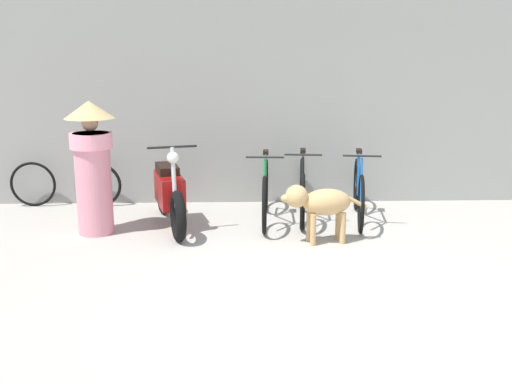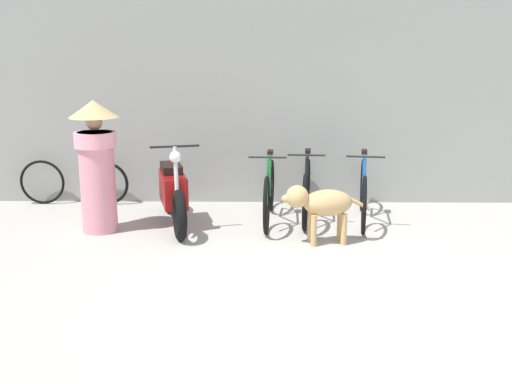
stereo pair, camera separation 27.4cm
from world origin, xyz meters
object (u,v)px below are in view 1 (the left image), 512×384
Objects in this scene: bicycle_0 at (265,193)px; person_in_robes at (92,162)px; motorcycle at (170,194)px; spare_tire_right at (100,185)px; bicycle_1 at (302,191)px; spare_tire_left at (33,184)px; stray_dog at (319,203)px; bicycle_2 at (359,191)px.

bicycle_0 is 1.13× the size of person_in_robes.
person_in_robes is at bearing -88.20° from motorcycle.
person_in_robes is 1.44m from spare_tire_right.
motorcycle reaches higher than bicycle_1.
spare_tire_left is (-2.03, 1.04, -0.10)m from motorcycle.
stray_dog is 3.37m from spare_tire_right.
bicycle_1 is at bearing 85.82° from motorcycle.
spare_tire_right is (-2.78, 0.73, -0.07)m from bicycle_1.
bicycle_1 is 1.08× the size of person_in_robes.
bicycle_2 is at bearing 93.68° from bicycle_0.
bicycle_2 reaches higher than spare_tire_left.
stray_dog is at bearing 10.46° from bicycle_1.
spare_tire_right is at bearing -148.47° from motorcycle.
motorcycle is 1.01m from person_in_robes.
bicycle_1 is at bearing -170.40° from person_in_robes.
bicycle_2 reaches higher than spare_tire_right.
motorcycle is 1.75× the size of stray_dog.
bicycle_1 reaches higher than spare_tire_left.
spare_tire_right is at bearing -95.38° from bicycle_2.
motorcycle is at bearing -43.75° from spare_tire_right.
bicycle_0 is 2.17m from person_in_robes.
bicycle_2 is 3.34m from person_in_robes.
bicycle_1 reaches higher than stray_dog.
bicycle_1 reaches higher than bicycle_0.
bicycle_2 is 1.73× the size of stray_dog.
person_in_robes reaches higher than motorcycle.
stray_dog is 4.20m from spare_tire_left.
spare_tire_right is at bearing -40.37° from stray_dog.
bicycle_0 is 1.73× the size of stray_dog.
bicycle_2 is 1.12m from stray_dog.
bicycle_1 is 0.72m from bicycle_2.
stray_dog is 1.69× the size of spare_tire_right.
bicycle_1 is (0.49, 0.11, -0.00)m from bicycle_0.
bicycle_1 is 2.80× the size of spare_tire_right.
bicycle_0 is 2.44m from spare_tire_right.
stray_dog is (0.57, -0.92, 0.10)m from bicycle_0.
stray_dog is at bearing -24.85° from spare_tire_left.
spare_tire_left is at bearing -179.78° from spare_tire_right.
person_in_robes is at bearing -79.99° from spare_tire_right.
motorcycle is 1.52m from spare_tire_right.
motorcycle reaches higher than stray_dog.
person_in_robes is 2.59× the size of spare_tire_right.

